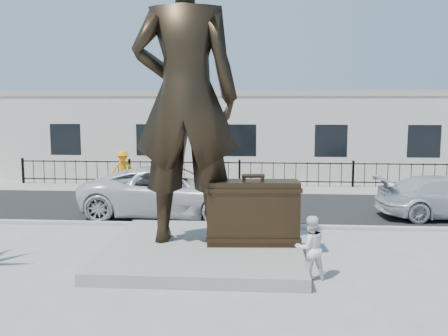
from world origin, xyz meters
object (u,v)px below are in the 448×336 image
object	(u,v)px
statue	(185,97)
car_white	(172,192)
tourist	(310,248)
suitcase	(253,213)

from	to	relation	value
statue	car_white	size ratio (longest dim) A/B	1.23
tourist	car_white	xyz separation A→B (m)	(-4.32, 6.23, 0.15)
car_white	statue	bearing A→B (deg)	-162.04
statue	car_white	distance (m)	5.51
suitcase	tourist	world-z (taller)	suitcase
suitcase	car_white	world-z (taller)	suitcase
statue	tourist	distance (m)	5.10
suitcase	statue	bearing A→B (deg)	170.76
tourist	suitcase	bearing A→B (deg)	-71.04
car_white	tourist	bearing A→B (deg)	-142.48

